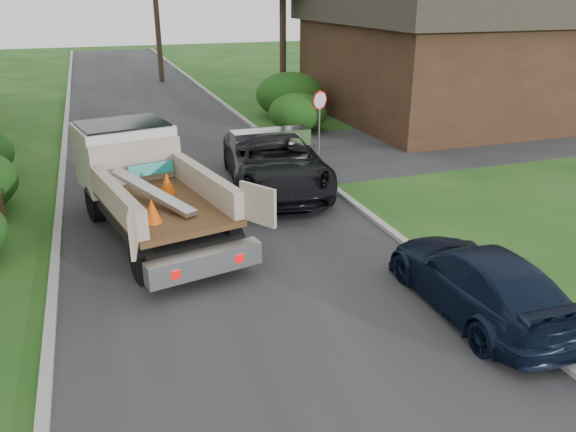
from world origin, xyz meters
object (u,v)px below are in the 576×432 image
Objects in this scene: flatbed_truck at (140,175)px; navy_suv at (478,280)px; house_right at (429,51)px; black_pickup at (275,161)px; stop_sign at (320,109)px.

flatbed_truck reaches higher than navy_suv.
house_right reaches higher than flatbed_truck.
black_pickup is at bearing -79.18° from navy_suv.
stop_sign is at bearing -147.34° from house_right.
stop_sign is 0.54× the size of navy_suv.
navy_suv is (-1.40, -11.56, -1.11)m from stop_sign.
stop_sign is 0.35× the size of flatbed_truck.
stop_sign is 11.70m from navy_suv.
house_right reaches higher than navy_suv.
navy_suv is (-9.20, -16.56, -2.49)m from house_right.
house_right is 2.81× the size of navy_suv.
house_right is 1.82× the size of flatbed_truck.
house_right is (7.80, 5.00, 1.38)m from stop_sign.
house_right reaches higher than black_pickup.
black_pickup reaches higher than navy_suv.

